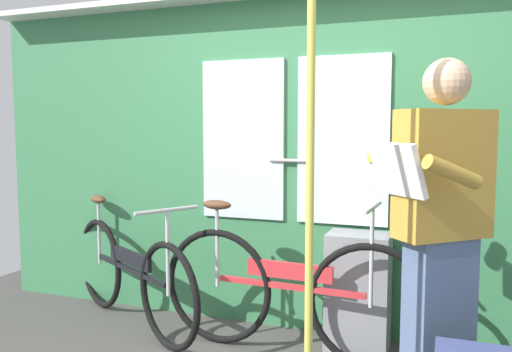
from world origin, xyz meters
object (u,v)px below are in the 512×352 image
(trash_bin_by_wall, at_px, (358,292))
(passenger_reading_newspaper, at_px, (440,224))
(handrail_pole, at_px, (310,191))
(bicycle_leaning_behind, at_px, (288,292))
(bicycle_near_door, at_px, (130,274))

(trash_bin_by_wall, bearing_deg, passenger_reading_newspaper, -44.95)
(passenger_reading_newspaper, relative_size, handrail_pole, 0.77)
(bicycle_leaning_behind, bearing_deg, bicycle_near_door, 179.19)
(bicycle_leaning_behind, xyz_separation_m, trash_bin_by_wall, (0.38, 0.24, -0.03))
(bicycle_leaning_behind, bearing_deg, trash_bin_by_wall, 35.54)
(passenger_reading_newspaper, xyz_separation_m, trash_bin_by_wall, (-0.48, 0.48, -0.55))
(trash_bin_by_wall, bearing_deg, bicycle_near_door, -174.02)
(bicycle_near_door, distance_m, bicycle_leaning_behind, 1.19)
(bicycle_leaning_behind, distance_m, handrail_pole, 1.16)
(trash_bin_by_wall, bearing_deg, handrail_pole, -92.10)
(bicycle_leaning_behind, relative_size, handrail_pole, 0.77)
(bicycle_leaning_behind, relative_size, passenger_reading_newspaper, 1.00)
(bicycle_leaning_behind, height_order, handrail_pole, handrail_pole)
(passenger_reading_newspaper, distance_m, handrail_pole, 0.82)
(passenger_reading_newspaper, height_order, trash_bin_by_wall, passenger_reading_newspaper)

